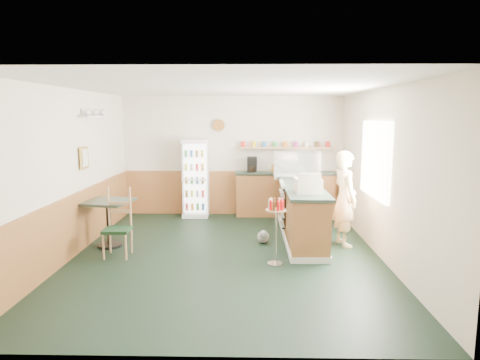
{
  "coord_description": "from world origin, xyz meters",
  "views": [
    {
      "loc": [
        0.39,
        -6.75,
        2.27
      ],
      "look_at": [
        0.23,
        0.6,
        1.16
      ],
      "focal_mm": 32.0,
      "sensor_mm": 36.0,
      "label": 1
    }
  ],
  "objects_px": {
    "display_case": "(297,165)",
    "cafe_chair": "(119,220)",
    "shopkeeper": "(345,199)",
    "cash_register": "(308,186)",
    "condiment_stand": "(276,220)",
    "cafe_table": "(108,214)",
    "drinks_fridge": "(196,178)"
  },
  "relations": [
    {
      "from": "display_case",
      "to": "drinks_fridge",
      "type": "bearing_deg",
      "value": 157.78
    },
    {
      "from": "cash_register",
      "to": "condiment_stand",
      "type": "distance_m",
      "value": 0.93
    },
    {
      "from": "shopkeeper",
      "to": "cafe_chair",
      "type": "height_order",
      "value": "shopkeeper"
    },
    {
      "from": "cafe_table",
      "to": "cafe_chair",
      "type": "bearing_deg",
      "value": -55.06
    },
    {
      "from": "drinks_fridge",
      "to": "cafe_chair",
      "type": "distance_m",
      "value": 2.93
    },
    {
      "from": "drinks_fridge",
      "to": "condiment_stand",
      "type": "height_order",
      "value": "drinks_fridge"
    },
    {
      "from": "drinks_fridge",
      "to": "shopkeeper",
      "type": "relative_size",
      "value": 1.04
    },
    {
      "from": "condiment_stand",
      "to": "display_case",
      "type": "bearing_deg",
      "value": 76.32
    },
    {
      "from": "cash_register",
      "to": "drinks_fridge",
      "type": "bearing_deg",
      "value": 126.88
    },
    {
      "from": "cash_register",
      "to": "shopkeeper",
      "type": "xyz_separation_m",
      "value": [
        0.7,
        0.39,
        -0.29
      ]
    },
    {
      "from": "drinks_fridge",
      "to": "shopkeeper",
      "type": "xyz_separation_m",
      "value": [
        2.87,
        -2.15,
        -0.03
      ]
    },
    {
      "from": "cafe_chair",
      "to": "cash_register",
      "type": "bearing_deg",
      "value": 2.66
    },
    {
      "from": "condiment_stand",
      "to": "cafe_chair",
      "type": "distance_m",
      "value": 2.57
    },
    {
      "from": "cash_register",
      "to": "cafe_table",
      "type": "height_order",
      "value": "cash_register"
    },
    {
      "from": "display_case",
      "to": "condiment_stand",
      "type": "height_order",
      "value": "display_case"
    },
    {
      "from": "shopkeeper",
      "to": "condiment_stand",
      "type": "distance_m",
      "value": 1.61
    },
    {
      "from": "condiment_stand",
      "to": "cafe_chair",
      "type": "height_order",
      "value": "cafe_chair"
    },
    {
      "from": "cash_register",
      "to": "shopkeeper",
      "type": "relative_size",
      "value": 0.26
    },
    {
      "from": "display_case",
      "to": "shopkeeper",
      "type": "height_order",
      "value": "shopkeeper"
    },
    {
      "from": "drinks_fridge",
      "to": "cafe_table",
      "type": "distance_m",
      "value": 2.64
    },
    {
      "from": "shopkeeper",
      "to": "cafe_chair",
      "type": "distance_m",
      "value": 3.84
    },
    {
      "from": "display_case",
      "to": "cafe_table",
      "type": "xyz_separation_m",
      "value": [
        -3.4,
        -1.43,
        -0.7
      ]
    },
    {
      "from": "drinks_fridge",
      "to": "cafe_chair",
      "type": "xyz_separation_m",
      "value": [
        -0.92,
        -2.76,
        -0.29
      ]
    },
    {
      "from": "condiment_stand",
      "to": "cafe_chair",
      "type": "xyz_separation_m",
      "value": [
        -2.53,
        0.4,
        -0.11
      ]
    },
    {
      "from": "display_case",
      "to": "cash_register",
      "type": "xyz_separation_m",
      "value": [
        0.0,
        -1.66,
        -0.14
      ]
    },
    {
      "from": "cafe_table",
      "to": "cash_register",
      "type": "bearing_deg",
      "value": -3.91
    },
    {
      "from": "cash_register",
      "to": "cafe_chair",
      "type": "xyz_separation_m",
      "value": [
        -3.09,
        -0.22,
        -0.55
      ]
    },
    {
      "from": "condiment_stand",
      "to": "cafe_table",
      "type": "xyz_separation_m",
      "value": [
        -2.85,
        0.84,
        -0.12
      ]
    },
    {
      "from": "cash_register",
      "to": "cafe_chair",
      "type": "height_order",
      "value": "cash_register"
    },
    {
      "from": "cash_register",
      "to": "shopkeeper",
      "type": "distance_m",
      "value": 0.86
    },
    {
      "from": "cafe_chair",
      "to": "condiment_stand",
      "type": "bearing_deg",
      "value": -10.2
    },
    {
      "from": "display_case",
      "to": "cafe_chair",
      "type": "distance_m",
      "value": 3.68
    }
  ]
}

